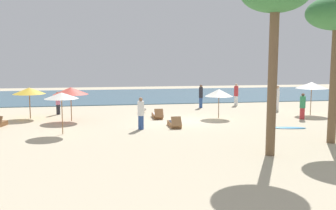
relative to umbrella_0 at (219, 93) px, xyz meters
name	(u,v)px	position (x,y,z in m)	size (l,w,h in m)	color
ground_plane	(179,121)	(-2.88, -0.87, -1.72)	(60.00, 60.00, 0.00)	beige
ocean_water	(148,95)	(-2.88, 16.13, -1.69)	(48.00, 16.00, 0.06)	#3D6075
umbrella_0	(219,93)	(0.00, 0.00, 0.00)	(1.90, 1.90, 1.96)	brown
umbrella_1	(29,91)	(-12.50, 2.02, 0.14)	(2.11, 2.11, 2.08)	brown
umbrella_2	(312,85)	(6.97, 0.38, 0.39)	(2.21, 2.21, 2.33)	brown
umbrella_3	(61,96)	(-9.82, -3.78, 0.34)	(1.78, 1.78, 2.23)	olive
umbrella_4	(71,91)	(-9.69, 0.49, 0.23)	(2.23, 2.23, 2.18)	olive
lounger_0	(174,124)	(-3.55, -2.67, -1.54)	(0.61, 1.69, 0.69)	olive
lounger_2	(157,115)	(-4.07, 0.72, -1.54)	(0.63, 1.69, 0.70)	brown
person_0	(236,94)	(3.56, 6.36, -0.77)	(0.43, 0.43, 1.88)	white
person_1	(141,113)	(-5.57, -3.13, -0.80)	(0.49, 0.49, 1.83)	#2D4C8C
person_2	(58,103)	(-10.86, 3.58, -0.88)	(0.44, 0.44, 1.65)	#26262D
person_3	(277,98)	(5.64, 2.90, -0.73)	(0.37, 0.37, 1.93)	white
person_4	(201,96)	(0.19, 5.38, -0.75)	(0.45, 0.45, 1.90)	#2D4C8C
person_5	(303,106)	(5.33, -1.37, -0.85)	(0.52, 0.52, 1.73)	#BF3338
palm_3	(275,0)	(-0.85, -9.75, 4.59)	(2.73, 2.73, 7.31)	brown
dog	(142,110)	(-4.83, 3.56, -1.54)	(0.72, 0.54, 0.34)	silver
surfboard	(288,128)	(2.82, -4.29, -1.68)	(2.11, 0.95, 0.07)	#338CCC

